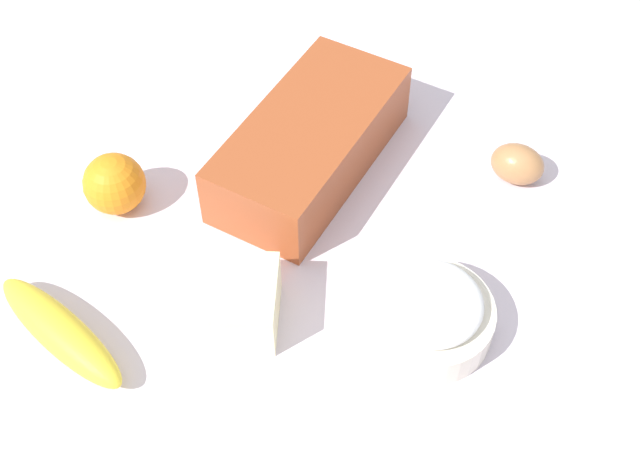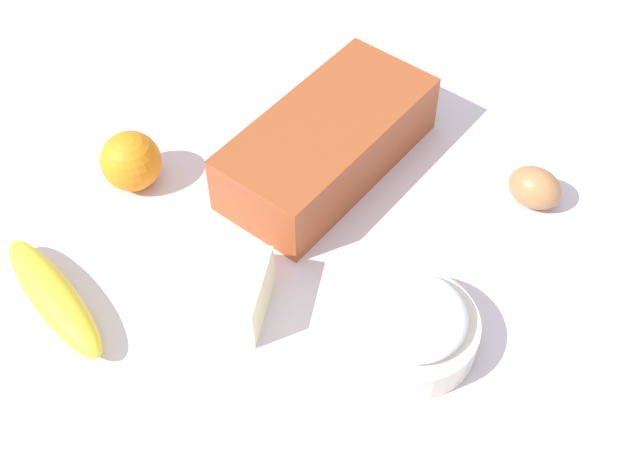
{
  "view_description": "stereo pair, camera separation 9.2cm",
  "coord_description": "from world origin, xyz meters",
  "px_view_note": "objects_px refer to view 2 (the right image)",
  "views": [
    {
      "loc": [
        -0.54,
        -0.23,
        0.75
      ],
      "look_at": [
        0.0,
        0.0,
        0.04
      ],
      "focal_mm": 47.08,
      "sensor_mm": 36.0,
      "label": 1
    },
    {
      "loc": [
        -0.5,
        -0.31,
        0.75
      ],
      "look_at": [
        0.0,
        0.0,
        0.04
      ],
      "focal_mm": 47.08,
      "sensor_mm": 36.0,
      "label": 2
    }
  ],
  "objects_px": {
    "sugar_bowl": "(412,326)",
    "banana": "(54,297)",
    "egg_near_butter": "(535,188)",
    "orange_fruit": "(131,161)",
    "butter_block": "(235,292)",
    "loaf_pan": "(328,142)"
  },
  "relations": [
    {
      "from": "sugar_bowl",
      "to": "banana",
      "type": "bearing_deg",
      "value": 115.33
    },
    {
      "from": "sugar_bowl",
      "to": "egg_near_butter",
      "type": "relative_size",
      "value": 2.14
    },
    {
      "from": "banana",
      "to": "orange_fruit",
      "type": "height_order",
      "value": "orange_fruit"
    },
    {
      "from": "banana",
      "to": "butter_block",
      "type": "height_order",
      "value": "butter_block"
    },
    {
      "from": "butter_block",
      "to": "egg_near_butter",
      "type": "distance_m",
      "value": 0.37
    },
    {
      "from": "loaf_pan",
      "to": "banana",
      "type": "relative_size",
      "value": 1.54
    },
    {
      "from": "butter_block",
      "to": "sugar_bowl",
      "type": "bearing_deg",
      "value": -70.95
    },
    {
      "from": "egg_near_butter",
      "to": "butter_block",
      "type": "bearing_deg",
      "value": 146.05
    },
    {
      "from": "loaf_pan",
      "to": "egg_near_butter",
      "type": "distance_m",
      "value": 0.25
    },
    {
      "from": "orange_fruit",
      "to": "butter_block",
      "type": "xyz_separation_m",
      "value": [
        -0.09,
        -0.21,
        -0.01
      ]
    },
    {
      "from": "banana",
      "to": "egg_near_butter",
      "type": "xyz_separation_m",
      "value": [
        0.41,
        -0.37,
        0.0
      ]
    },
    {
      "from": "banana",
      "to": "orange_fruit",
      "type": "bearing_deg",
      "value": 14.24
    },
    {
      "from": "banana",
      "to": "egg_near_butter",
      "type": "distance_m",
      "value": 0.55
    },
    {
      "from": "sugar_bowl",
      "to": "orange_fruit",
      "type": "height_order",
      "value": "orange_fruit"
    },
    {
      "from": "loaf_pan",
      "to": "egg_near_butter",
      "type": "relative_size",
      "value": 4.55
    },
    {
      "from": "banana",
      "to": "orange_fruit",
      "type": "relative_size",
      "value": 2.63
    },
    {
      "from": "orange_fruit",
      "to": "butter_block",
      "type": "height_order",
      "value": "orange_fruit"
    },
    {
      "from": "orange_fruit",
      "to": "egg_near_butter",
      "type": "height_order",
      "value": "orange_fruit"
    },
    {
      "from": "butter_block",
      "to": "egg_near_butter",
      "type": "height_order",
      "value": "butter_block"
    },
    {
      "from": "sugar_bowl",
      "to": "butter_block",
      "type": "distance_m",
      "value": 0.19
    },
    {
      "from": "sugar_bowl",
      "to": "banana",
      "type": "distance_m",
      "value": 0.38
    },
    {
      "from": "loaf_pan",
      "to": "sugar_bowl",
      "type": "bearing_deg",
      "value": -123.23
    }
  ]
}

